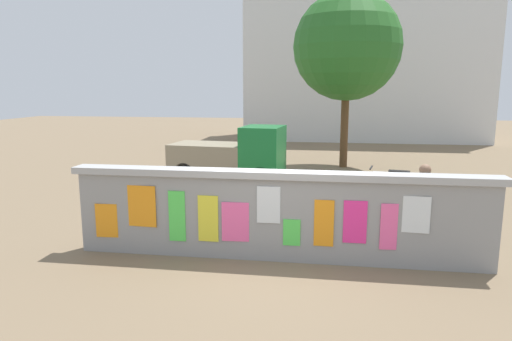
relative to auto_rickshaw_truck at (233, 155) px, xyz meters
The scene contains 9 objects.
ground 2.78m from the auto_rickshaw_truck, 36.72° to the left, with size 60.00×60.00×0.00m, color #7A664C.
poster_wall 6.76m from the auto_rickshaw_truck, 71.84° to the right, with size 7.53×0.42×1.61m.
auto_rickshaw_truck is the anchor object (origin of this frame).
motorcycle 5.03m from the auto_rickshaw_truck, 17.57° to the right, with size 1.88×0.63×0.87m.
bicycle_near 5.87m from the auto_rickshaw_truck, 50.10° to the right, with size 1.71×0.44×0.95m.
bicycle_far 3.39m from the auto_rickshaw_truck, 73.60° to the right, with size 1.71×0.44×0.95m.
person_walking 7.18m from the auto_rickshaw_truck, 48.18° to the right, with size 0.42×0.42×1.62m.
tree_roadside 6.27m from the auto_rickshaw_truck, 44.58° to the left, with size 4.02×4.02×6.56m.
building_background 15.47m from the auto_rickshaw_truck, 70.36° to the left, with size 13.89×5.62×8.95m.
Camera 1 is at (0.78, -7.74, 3.04)m, focal length 31.91 mm.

